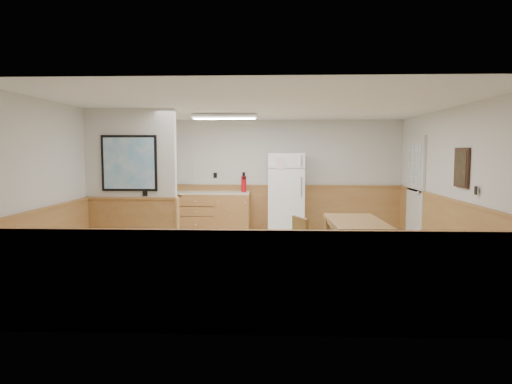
{
  "coord_description": "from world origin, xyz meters",
  "views": [
    {
      "loc": [
        0.12,
        -7.31,
        1.8
      ],
      "look_at": [
        -0.17,
        0.4,
        1.11
      ],
      "focal_mm": 32.0,
      "sensor_mm": 36.0,
      "label": 1
    }
  ],
  "objects_px": {
    "refrigerator": "(286,193)",
    "dining_table": "(356,227)",
    "soap_bottle": "(173,186)",
    "dining_bench": "(445,248)",
    "dining_chair": "(306,241)",
    "fire_extinguisher": "(244,183)"
  },
  "relations": [
    {
      "from": "refrigerator",
      "to": "dining_table",
      "type": "xyz_separation_m",
      "value": [
        0.98,
        -3.04,
        -0.23
      ]
    },
    {
      "from": "dining_table",
      "to": "soap_bottle",
      "type": "bearing_deg",
      "value": 137.1
    },
    {
      "from": "refrigerator",
      "to": "dining_bench",
      "type": "bearing_deg",
      "value": -52.99
    },
    {
      "from": "refrigerator",
      "to": "dining_chair",
      "type": "distance_m",
      "value": 3.42
    },
    {
      "from": "fire_extinguisher",
      "to": "soap_bottle",
      "type": "bearing_deg",
      "value": -171.36
    },
    {
      "from": "dining_chair",
      "to": "fire_extinguisher",
      "type": "height_order",
      "value": "fire_extinguisher"
    },
    {
      "from": "dining_bench",
      "to": "dining_chair",
      "type": "bearing_deg",
      "value": -173.55
    },
    {
      "from": "dining_chair",
      "to": "dining_table",
      "type": "bearing_deg",
      "value": 0.5
    },
    {
      "from": "dining_chair",
      "to": "soap_bottle",
      "type": "relative_size",
      "value": 3.64
    },
    {
      "from": "dining_chair",
      "to": "fire_extinguisher",
      "type": "relative_size",
      "value": 1.94
    },
    {
      "from": "dining_bench",
      "to": "refrigerator",
      "type": "bearing_deg",
      "value": 124.79
    },
    {
      "from": "refrigerator",
      "to": "soap_bottle",
      "type": "xyz_separation_m",
      "value": [
        -2.5,
        0.08,
        0.14
      ]
    },
    {
      "from": "refrigerator",
      "to": "fire_extinguisher",
      "type": "relative_size",
      "value": 4.01
    },
    {
      "from": "dining_chair",
      "to": "dining_bench",
      "type": "bearing_deg",
      "value": -15.1
    },
    {
      "from": "dining_chair",
      "to": "refrigerator",
      "type": "bearing_deg",
      "value": 69.81
    },
    {
      "from": "dining_table",
      "to": "dining_chair",
      "type": "bearing_deg",
      "value": -156.96
    },
    {
      "from": "soap_bottle",
      "to": "refrigerator",
      "type": "bearing_deg",
      "value": -1.83
    },
    {
      "from": "dining_table",
      "to": "dining_bench",
      "type": "xyz_separation_m",
      "value": [
        1.32,
        -0.04,
        -0.31
      ]
    },
    {
      "from": "fire_extinguisher",
      "to": "soap_bottle",
      "type": "relative_size",
      "value": 1.88
    },
    {
      "from": "refrigerator",
      "to": "fire_extinguisher",
      "type": "bearing_deg",
      "value": 178.61
    },
    {
      "from": "refrigerator",
      "to": "dining_bench",
      "type": "height_order",
      "value": "refrigerator"
    },
    {
      "from": "refrigerator",
      "to": "dining_table",
      "type": "height_order",
      "value": "refrigerator"
    }
  ]
}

